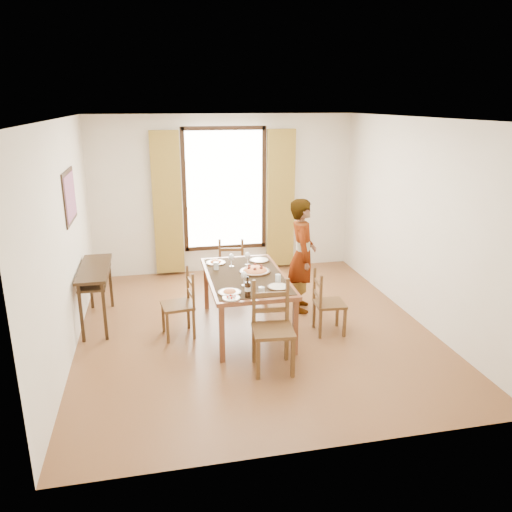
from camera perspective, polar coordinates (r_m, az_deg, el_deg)
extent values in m
plane|color=#592F1B|center=(6.72, -0.26, -8.21)|extent=(5.00, 5.00, 0.00)
cube|color=silver|center=(8.67, -3.63, 6.99)|extent=(4.50, 0.10, 2.70)
cube|color=silver|center=(3.97, 7.06, -5.73)|extent=(4.50, 0.10, 2.70)
cube|color=silver|center=(6.23, -21.01, 1.76)|extent=(0.10, 5.00, 2.70)
cube|color=silver|center=(7.06, 17.96, 3.80)|extent=(0.10, 5.00, 2.70)
cube|color=white|center=(6.07, -0.30, 15.64)|extent=(4.50, 5.00, 0.04)
cube|color=white|center=(8.63, -3.62, 7.61)|extent=(1.30, 0.04, 2.00)
cube|color=olive|center=(8.52, -10.10, 5.89)|extent=(0.48, 0.10, 2.40)
cube|color=olive|center=(8.80, 2.83, 6.49)|extent=(0.48, 0.10, 2.40)
cube|color=black|center=(6.72, -20.54, 6.39)|extent=(0.02, 0.86, 0.66)
cube|color=red|center=(6.72, -20.45, 6.40)|extent=(0.01, 0.76, 0.56)
cube|color=#301F10|center=(6.93, -18.01, -1.36)|extent=(0.38, 1.20, 0.04)
cube|color=#301F10|center=(6.96, -17.91, -2.30)|extent=(0.34, 1.10, 0.03)
cube|color=#301F10|center=(6.57, -19.35, -6.25)|extent=(0.04, 0.04, 0.76)
cube|color=#301F10|center=(7.59, -18.39, -2.99)|extent=(0.04, 0.04, 0.76)
cube|color=#301F10|center=(6.54, -16.91, -6.13)|extent=(0.04, 0.04, 0.76)
cube|color=#301F10|center=(7.56, -16.29, -2.87)|extent=(0.04, 0.04, 0.76)
cube|color=brown|center=(6.42, -1.15, -2.47)|extent=(0.99, 1.72, 0.05)
cube|color=black|center=(6.41, -1.15, -2.23)|extent=(0.91, 1.58, 0.01)
cube|color=brown|center=(5.77, -3.91, -8.90)|extent=(0.06, 0.06, 0.70)
cube|color=brown|center=(7.23, -5.72, -3.40)|extent=(0.06, 0.06, 0.70)
cube|color=brown|center=(5.94, 4.50, -8.13)|extent=(0.06, 0.06, 0.70)
cube|color=brown|center=(7.37, 1.02, -2.92)|extent=(0.06, 0.06, 0.70)
cube|color=brown|center=(6.43, -8.96, -5.62)|extent=(0.43, 0.43, 0.04)
cube|color=brown|center=(6.64, -10.56, -6.90)|extent=(0.04, 0.04, 0.41)
cube|color=brown|center=(6.69, -7.74, -6.56)|extent=(0.04, 0.04, 0.41)
cube|color=brown|center=(6.34, -10.07, -8.07)|extent=(0.04, 0.04, 0.41)
cube|color=brown|center=(6.39, -7.12, -7.71)|extent=(0.04, 0.04, 0.41)
cube|color=brown|center=(6.53, -7.82, -3.04)|extent=(0.03, 0.03, 0.46)
cube|color=brown|center=(6.22, -7.18, -4.04)|extent=(0.03, 0.03, 0.46)
cube|color=brown|center=(6.41, -7.47, -4.30)|extent=(0.07, 0.33, 0.05)
cube|color=brown|center=(6.35, -7.53, -2.91)|extent=(0.07, 0.33, 0.05)
cube|color=brown|center=(7.84, -2.85, -1.08)|extent=(0.45, 0.45, 0.04)
cube|color=brown|center=(8.07, -1.62, -2.11)|extent=(0.04, 0.04, 0.43)
cube|color=brown|center=(7.75, -1.55, -2.95)|extent=(0.04, 0.04, 0.43)
cube|color=brown|center=(8.07, -4.05, -2.16)|extent=(0.04, 0.04, 0.43)
cube|color=brown|center=(7.75, -4.08, -2.99)|extent=(0.04, 0.04, 0.43)
cube|color=brown|center=(7.60, -1.57, 0.22)|extent=(0.03, 0.03, 0.47)
cube|color=brown|center=(7.60, -4.15, 0.17)|extent=(0.03, 0.03, 0.47)
cube|color=brown|center=(7.63, -2.85, -0.49)|extent=(0.34, 0.08, 0.05)
cube|color=brown|center=(7.58, -2.87, 0.74)|extent=(0.34, 0.08, 0.05)
cube|color=brown|center=(5.56, 1.96, -8.52)|extent=(0.48, 0.48, 0.04)
cube|color=brown|center=(5.47, 0.23, -11.73)|extent=(0.04, 0.04, 0.48)
cube|color=brown|center=(5.81, -0.24, -9.92)|extent=(0.04, 0.04, 0.48)
cube|color=brown|center=(5.53, 4.23, -11.47)|extent=(0.04, 0.04, 0.48)
cube|color=brown|center=(5.86, 3.52, -9.70)|extent=(0.04, 0.04, 0.48)
cube|color=brown|center=(5.61, -0.25, -5.31)|extent=(0.04, 0.04, 0.53)
cube|color=brown|center=(5.66, 3.59, -5.12)|extent=(0.04, 0.04, 0.53)
cube|color=brown|center=(5.67, 1.67, -6.20)|extent=(0.38, 0.06, 0.05)
cube|color=brown|center=(5.60, 1.68, -4.42)|extent=(0.38, 0.06, 0.05)
cube|color=brown|center=(6.52, 8.41, -5.41)|extent=(0.40, 0.40, 0.04)
cube|color=brown|center=(6.50, 10.09, -7.47)|extent=(0.04, 0.04, 0.40)
cube|color=brown|center=(6.42, 7.35, -7.69)|extent=(0.04, 0.04, 0.40)
cube|color=brown|center=(6.78, 9.27, -6.36)|extent=(0.04, 0.04, 0.40)
cube|color=brown|center=(6.70, 6.63, -6.56)|extent=(0.04, 0.04, 0.40)
cube|color=brown|center=(6.25, 7.42, -4.19)|extent=(0.03, 0.03, 0.44)
cube|color=brown|center=(6.54, 6.69, -3.18)|extent=(0.03, 0.03, 0.44)
cube|color=brown|center=(6.42, 7.01, -4.41)|extent=(0.04, 0.32, 0.04)
cube|color=brown|center=(6.37, 7.07, -3.07)|extent=(0.04, 0.32, 0.04)
imported|color=gray|center=(7.06, 5.31, 0.07)|extent=(0.77, 0.66, 1.62)
cylinder|color=silver|center=(6.15, 2.53, -2.57)|extent=(0.07, 0.07, 0.10)
cylinder|color=silver|center=(6.63, -4.57, -1.12)|extent=(0.07, 0.07, 0.10)
cylinder|color=silver|center=(5.74, 0.64, -4.04)|extent=(0.07, 0.07, 0.10)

